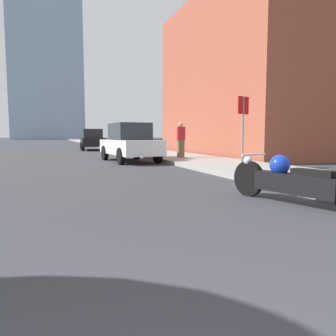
{
  "coord_description": "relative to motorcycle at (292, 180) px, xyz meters",
  "views": [
    {
      "loc": [
        -0.11,
        -0.3,
        1.14
      ],
      "look_at": [
        1.94,
        5.43,
        0.54
      ],
      "focal_mm": 35.0,
      "sensor_mm": 36.0,
      "label": 1
    }
  ],
  "objects": [
    {
      "name": "motorcycle",
      "position": [
        0.0,
        0.0,
        0.0
      ],
      "size": [
        0.93,
        2.55,
        0.82
      ],
      "rotation": [
        0.0,
        0.0,
        0.27
      ],
      "color": "black",
      "rests_on": "ground_plane"
    },
    {
      "name": "sidewalk",
      "position": [
        2.24,
        35.93,
        -0.33
      ],
      "size": [
        3.12,
        240.0,
        0.15
      ],
      "color": "gray",
      "rests_on": "ground_plane"
    },
    {
      "name": "stop_sign",
      "position": [
        2.55,
        5.53,
        1.33
      ],
      "size": [
        0.57,
        0.26,
        2.33
      ],
      "color": "slate",
      "rests_on": "sidewalk"
    },
    {
      "name": "parked_car_black",
      "position": [
        -0.64,
        22.08,
        0.41
      ],
      "size": [
        1.94,
        4.19,
        1.66
      ],
      "rotation": [
        0.0,
        0.0,
        -0.04
      ],
      "color": "black",
      "rests_on": "ground_plane"
    },
    {
      "name": "pedestrian",
      "position": [
        1.87,
        9.61,
        0.57
      ],
      "size": [
        0.36,
        0.23,
        1.62
      ],
      "color": "brown",
      "rests_on": "sidewalk"
    },
    {
      "name": "distant_tower",
      "position": [
        -4.18,
        103.34,
        26.53
      ],
      "size": [
        19.98,
        19.98,
        53.88
      ],
      "color": "#8CA5BC",
      "rests_on": "ground_plane"
    },
    {
      "name": "brick_storefront",
      "position": [
        10.29,
        12.36,
        4.06
      ],
      "size": [
        12.6,
        12.18,
        8.93
      ],
      "color": "brown",
      "rests_on": "ground_plane"
    },
    {
      "name": "parked_car_white",
      "position": [
        -0.49,
        9.79,
        0.43
      ],
      "size": [
        2.03,
        4.45,
        1.68
      ],
      "rotation": [
        0.0,
        0.0,
        0.08
      ],
      "color": "silver",
      "rests_on": "ground_plane"
    }
  ]
}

